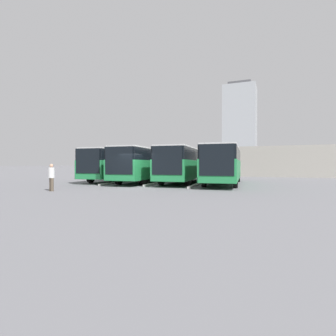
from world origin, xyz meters
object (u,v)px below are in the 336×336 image
bus_3 (119,164)px  bus_1 (185,164)px  bus_0 (224,164)px  pedestrian (51,176)px  bus_2 (147,164)px

bus_3 → bus_1: bearing=171.9°
bus_0 → pedestrian: bearing=42.4°
bus_2 → pedestrian: 10.00m
bus_1 → bus_3: 7.30m
bus_3 → bus_0: bearing=170.9°
bus_3 → pedestrian: size_ratio=6.72×
bus_2 → bus_3: 3.77m
pedestrian → bus_1: bearing=-91.7°
bus_0 → pedestrian: size_ratio=6.72×
bus_1 → pedestrian: (5.51, 10.38, -0.84)m
bus_0 → bus_2: same height
bus_0 → bus_2: 7.29m
bus_0 → bus_3: same height
bus_1 → bus_2: size_ratio=1.00×
bus_2 → bus_3: same height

